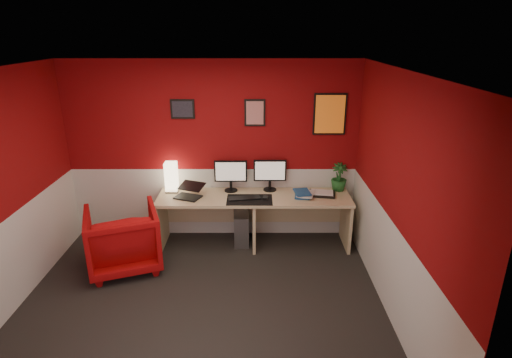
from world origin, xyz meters
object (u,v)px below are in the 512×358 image
(monitor_left, at_px, (231,171))
(armchair, at_px, (123,239))
(zen_tray, at_px, (322,194))
(potted_plant, at_px, (339,177))
(desk, at_px, (254,221))
(laptop, at_px, (187,190))
(shoji_lamp, at_px, (171,178))
(pc_tower, at_px, (241,227))
(monitor_right, at_px, (270,170))

(monitor_left, xyz_separation_m, armchair, (-1.31, -0.77, -0.63))
(zen_tray, height_order, potted_plant, potted_plant)
(desk, height_order, laptop, laptop)
(shoji_lamp, relative_size, monitor_left, 0.69)
(monitor_left, xyz_separation_m, pc_tower, (0.14, -0.11, -0.80))
(pc_tower, bearing_deg, shoji_lamp, 171.82)
(desk, distance_m, zen_tray, 1.00)
(monitor_right, height_order, potted_plant, monitor_right)
(potted_plant, xyz_separation_m, armchair, (-2.81, -0.79, -0.53))
(laptop, xyz_separation_m, monitor_right, (1.11, 0.28, 0.18))
(desk, relative_size, monitor_right, 4.48)
(potted_plant, bearing_deg, monitor_right, 179.78)
(laptop, height_order, armchair, laptop)
(desk, bearing_deg, armchair, -160.72)
(monitor_left, relative_size, potted_plant, 1.50)
(potted_plant, bearing_deg, desk, -169.36)
(zen_tray, bearing_deg, pc_tower, 178.08)
(armchair, bearing_deg, shoji_lamp, -143.27)
(shoji_lamp, distance_m, monitor_right, 1.36)
(laptop, bearing_deg, pc_tower, 32.90)
(zen_tray, xyz_separation_m, armchair, (-2.56, -0.62, -0.35))
(pc_tower, bearing_deg, armchair, -158.15)
(shoji_lamp, relative_size, armchair, 0.46)
(desk, bearing_deg, pc_tower, 155.41)
(shoji_lamp, xyz_separation_m, monitor_right, (1.36, 0.04, 0.09))
(monitor_left, relative_size, pc_tower, 1.29)
(monitor_right, height_order, pc_tower, monitor_right)
(desk, height_order, zen_tray, zen_tray)
(potted_plant, distance_m, pc_tower, 1.53)
(laptop, height_order, zen_tray, laptop)
(monitor_left, bearing_deg, shoji_lamp, -178.85)
(monitor_right, xyz_separation_m, pc_tower, (-0.40, -0.14, -0.80))
(shoji_lamp, bearing_deg, potted_plant, 1.02)
(monitor_right, bearing_deg, laptop, -165.87)
(shoji_lamp, height_order, zen_tray, shoji_lamp)
(monitor_right, bearing_deg, pc_tower, -160.55)
(desk, distance_m, monitor_right, 0.73)
(potted_plant, bearing_deg, zen_tray, -145.69)
(monitor_left, bearing_deg, armchair, -149.64)
(laptop, height_order, potted_plant, potted_plant)
(potted_plant, relative_size, armchair, 0.45)
(shoji_lamp, xyz_separation_m, zen_tray, (2.06, -0.13, -0.18))
(laptop, distance_m, potted_plant, 2.08)
(potted_plant, bearing_deg, shoji_lamp, -178.98)
(laptop, relative_size, pc_tower, 0.73)
(monitor_right, bearing_deg, zen_tray, -14.23)
(laptop, relative_size, monitor_right, 0.57)
(potted_plant, bearing_deg, armchair, -164.25)
(zen_tray, relative_size, pc_tower, 0.78)
(shoji_lamp, height_order, laptop, shoji_lamp)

